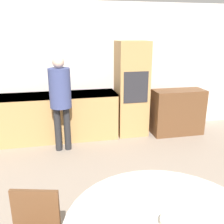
{
  "coord_description": "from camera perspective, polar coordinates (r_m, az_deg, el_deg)",
  "views": [
    {
      "loc": [
        -0.58,
        0.02,
        2.02
      ],
      "look_at": [
        0.03,
        2.87,
        1.09
      ],
      "focal_mm": 40.0,
      "sensor_mm": 36.0,
      "label": 1
    }
  ],
  "objects": [
    {
      "name": "bowl_near",
      "position": [
        1.94,
        13.71,
        -23.36
      ],
      "size": [
        0.18,
        0.18,
        0.05
      ],
      "color": "beige",
      "rests_on": "dining_table"
    },
    {
      "name": "kitchen_counter",
      "position": [
        4.99,
        -16.37,
        -1.21
      ],
      "size": [
        3.0,
        0.6,
        0.91
      ],
      "color": "tan",
      "rests_on": "ground_plane"
    },
    {
      "name": "oven_unit",
      "position": [
        5.05,
        4.48,
        5.25
      ],
      "size": [
        0.6,
        0.59,
        1.88
      ],
      "color": "tan",
      "rests_on": "ground_plane"
    },
    {
      "name": "sideboard",
      "position": [
        5.3,
        14.75,
        -0.0
      ],
      "size": [
        1.04,
        0.45,
        0.93
      ],
      "color": "brown",
      "rests_on": "ground_plane"
    },
    {
      "name": "wall_back",
      "position": [
        5.15,
        -5.54,
        9.55
      ],
      "size": [
        6.72,
        0.05,
        2.6
      ],
      "color": "silver",
      "rests_on": "ground_plane"
    },
    {
      "name": "person_standing",
      "position": [
        4.32,
        -11.73,
        3.95
      ],
      "size": [
        0.36,
        0.36,
        1.66
      ],
      "color": "#262628",
      "rests_on": "ground_plane"
    }
  ]
}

